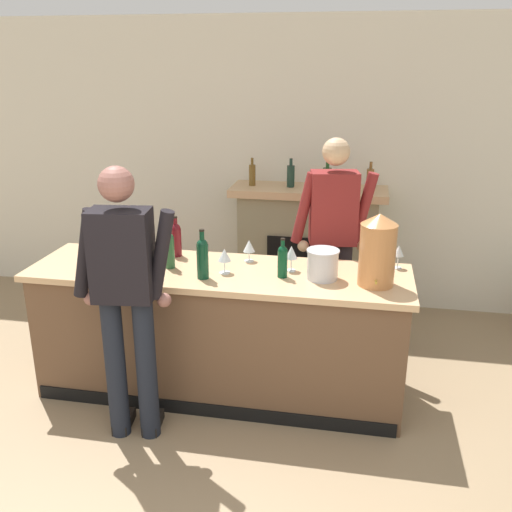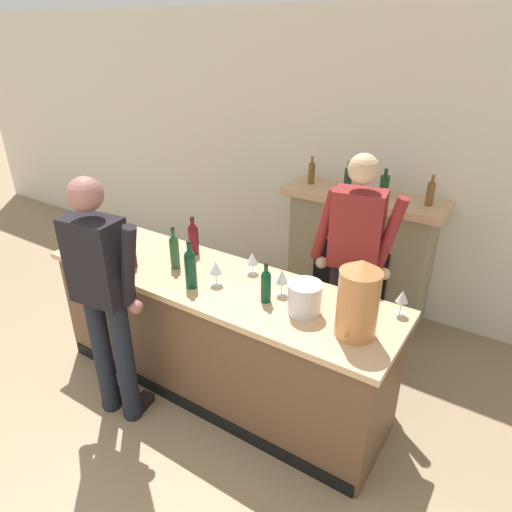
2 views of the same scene
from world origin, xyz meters
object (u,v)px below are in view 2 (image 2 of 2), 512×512
(person_customer, at_px, (104,296))
(wine_bottle_chardonnay_pale, at_px, (266,285))
(fireplace_stone, at_px, (359,253))
(wine_glass_front_left, at_px, (282,277))
(wine_bottle_cabernet_heavy, at_px, (174,250))
(copper_dispenser, at_px, (358,298))
(wine_glass_mid_counter, at_px, (252,259))
(wine_glass_by_dispenser, at_px, (216,268))
(wine_bottle_burgundy_dark, at_px, (131,251))
(wine_bottle_merlot_tall, at_px, (190,267))
(wine_bottle_rose_blush, at_px, (193,237))
(ice_bucket_steel, at_px, (305,298))
(person_bartender, at_px, (353,262))
(wine_glass_near_bucket, at_px, (402,297))

(person_customer, relative_size, wine_bottle_chardonnay_pale, 6.54)
(fireplace_stone, relative_size, wine_glass_front_left, 8.14)
(fireplace_stone, height_order, wine_bottle_cabernet_heavy, fireplace_stone)
(fireplace_stone, bearing_deg, wine_bottle_cabernet_heavy, -116.32)
(fireplace_stone, xyz_separation_m, wine_glass_front_left, (0.04, -1.54, 0.47))
(copper_dispenser, xyz_separation_m, wine_glass_mid_counter, (-0.90, 0.29, -0.13))
(wine_glass_by_dispenser, bearing_deg, wine_bottle_burgundy_dark, -169.52)
(wine_bottle_merlot_tall, bearing_deg, wine_glass_front_left, 23.65)
(wine_bottle_cabernet_heavy, xyz_separation_m, wine_glass_mid_counter, (0.52, 0.24, -0.03))
(copper_dispenser, distance_m, wine_glass_by_dispenser, 1.02)
(wine_glass_by_dispenser, bearing_deg, wine_bottle_rose_blush, 146.81)
(fireplace_stone, xyz_separation_m, wine_bottle_merlot_tall, (-0.53, -1.79, 0.49))
(wine_bottle_burgundy_dark, bearing_deg, wine_glass_by_dispenser, 10.48)
(person_customer, relative_size, wine_bottle_merlot_tall, 5.26)
(ice_bucket_steel, height_order, wine_bottle_chardonnay_pale, wine_bottle_chardonnay_pale)
(wine_bottle_rose_blush, distance_m, wine_glass_by_dispenser, 0.53)
(copper_dispenser, distance_m, wine_bottle_chardonnay_pale, 0.63)
(person_bartender, relative_size, wine_glass_front_left, 9.85)
(wine_bottle_rose_blush, height_order, wine_glass_by_dispenser, wine_bottle_rose_blush)
(wine_bottle_cabernet_heavy, relative_size, wine_bottle_chardonnay_pale, 1.17)
(person_customer, bearing_deg, wine_bottle_cabernet_heavy, 81.79)
(ice_bucket_steel, height_order, wine_glass_mid_counter, ice_bucket_steel)
(person_bartender, xyz_separation_m, wine_glass_mid_counter, (-0.57, -0.49, 0.07))
(wine_glass_front_left, relative_size, wine_glass_mid_counter, 1.13)
(fireplace_stone, xyz_separation_m, wine_bottle_rose_blush, (-0.85, -1.38, 0.48))
(wine_bottle_merlot_tall, bearing_deg, wine_glass_near_bucket, 18.74)
(copper_dispenser, height_order, wine_glass_near_bucket, copper_dispenser)
(fireplace_stone, distance_m, person_bartender, 1.02)
(wine_bottle_chardonnay_pale, distance_m, wine_glass_by_dispenser, 0.40)
(person_bartender, xyz_separation_m, wine_bottle_merlot_tall, (-0.81, -0.88, 0.11))
(wine_bottle_rose_blush, bearing_deg, ice_bucket_steel, -13.61)
(person_bartender, bearing_deg, copper_dispenser, -67.19)
(ice_bucket_steel, bearing_deg, wine_glass_by_dispenser, -178.21)
(ice_bucket_steel, distance_m, wine_glass_near_bucket, 0.59)
(ice_bucket_steel, height_order, wine_bottle_cabernet_heavy, wine_bottle_cabernet_heavy)
(person_customer, xyz_separation_m, person_bartender, (1.17, 1.32, 0.01))
(copper_dispenser, relative_size, wine_glass_front_left, 2.61)
(fireplace_stone, distance_m, ice_bucket_steel, 1.73)
(wine_glass_by_dispenser, bearing_deg, wine_glass_front_left, 16.22)
(wine_bottle_burgundy_dark, height_order, wine_glass_front_left, wine_bottle_burgundy_dark)
(wine_bottle_merlot_tall, distance_m, wine_bottle_rose_blush, 0.52)
(wine_glass_by_dispenser, bearing_deg, wine_glass_near_bucket, 15.30)
(wine_bottle_burgundy_dark, distance_m, wine_bottle_rose_blush, 0.48)
(copper_dispenser, bearing_deg, ice_bucket_steel, 173.17)
(fireplace_stone, bearing_deg, wine_glass_mid_counter, -101.71)
(person_bartender, distance_m, wine_glass_mid_counter, 0.75)
(ice_bucket_steel, relative_size, wine_glass_by_dispenser, 1.24)
(wine_glass_by_dispenser, bearing_deg, wine_bottle_chardonnay_pale, 0.33)
(copper_dispenser, relative_size, wine_bottle_rose_blush, 1.57)
(wine_bottle_cabernet_heavy, bearing_deg, wine_glass_mid_counter, 24.44)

